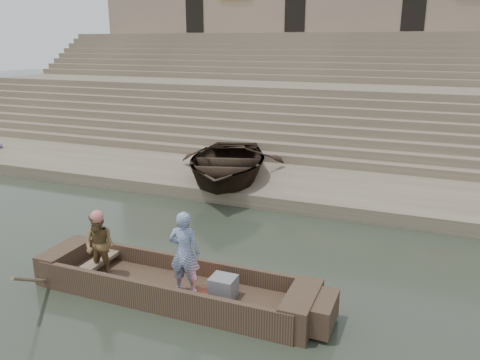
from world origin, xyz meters
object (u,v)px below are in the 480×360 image
Objects in this scene: standing_man at (184,253)px; television at (223,287)px; main_rowboat at (172,291)px; beached_rowboat at (226,163)px; rowing_man at (100,245)px.

standing_man reaches higher than television.
main_rowboat is 0.98m from standing_man.
standing_man reaches higher than main_rowboat.
beached_rowboat reaches higher than television.
television is 7.27m from beached_rowboat.
beached_rowboat is at bearing 112.97° from television.
main_rowboat is 3.77× the size of rowing_man.
standing_man is (0.34, -0.09, 0.91)m from main_rowboat.
standing_man is 1.20× the size of rowing_man.
beached_rowboat is (-0.25, 6.84, 0.06)m from rowing_man.
beached_rowboat is (-1.76, 6.67, 0.83)m from main_rowboat.
rowing_man is at bearing -103.37° from beached_rowboat.
rowing_man reaches higher than television.
standing_man reaches higher than rowing_man.
main_rowboat is at bearing 1.87° from rowing_man.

